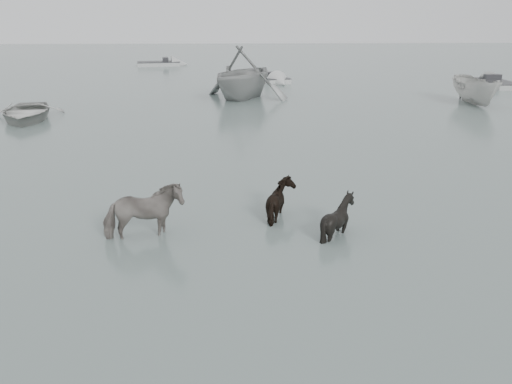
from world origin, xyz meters
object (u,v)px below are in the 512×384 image
pony_dark (283,194)px  rowboat_lead (25,110)px  pony_pinto (143,207)px  pony_black (338,208)px

pony_dark → rowboat_lead: pony_dark is taller
pony_pinto → rowboat_lead: (-8.09, 15.18, -0.32)m
pony_dark → pony_black: bearing=-145.6°
pony_pinto → pony_dark: (3.51, 1.32, -0.16)m
pony_black → pony_pinto: bearing=80.9°
pony_dark → pony_black: size_ratio=0.95×
pony_black → rowboat_lead: pony_black is taller
pony_dark → rowboat_lead: size_ratio=0.28×
pony_pinto → pony_black: pony_pinto is taller
pony_pinto → rowboat_lead: 17.20m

